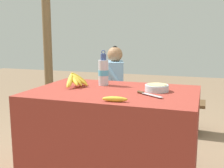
# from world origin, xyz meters

# --- Properties ---
(market_counter) EXTENTS (1.26, 0.85, 0.75)m
(market_counter) POSITION_xyz_m (0.00, 0.00, 0.37)
(market_counter) COLOR maroon
(market_counter) RESTS_ON ground_plane
(banana_bunch_ripe) EXTENTS (0.18, 0.27, 0.13)m
(banana_bunch_ripe) POSITION_xyz_m (-0.35, 0.05, 0.81)
(banana_bunch_ripe) COLOR #4C381E
(banana_bunch_ripe) RESTS_ON market_counter
(serving_bowl) EXTENTS (0.18, 0.18, 0.05)m
(serving_bowl) POSITION_xyz_m (0.32, 0.07, 0.78)
(serving_bowl) COLOR silver
(serving_bowl) RESTS_ON market_counter
(water_bottle) EXTENTS (0.09, 0.09, 0.30)m
(water_bottle) POSITION_xyz_m (-0.15, 0.19, 0.86)
(water_bottle) COLOR silver
(water_bottle) RESTS_ON market_counter
(loose_banana_front) EXTENTS (0.17, 0.06, 0.04)m
(loose_banana_front) POSITION_xyz_m (0.12, -0.34, 0.76)
(loose_banana_front) COLOR gold
(loose_banana_front) RESTS_ON market_counter
(knife) EXTENTS (0.21, 0.16, 0.02)m
(knife) POSITION_xyz_m (0.27, -0.08, 0.76)
(knife) COLOR #BCBCC1
(knife) RESTS_ON market_counter
(wooden_bench) EXTENTS (1.83, 0.32, 0.39)m
(wooden_bench) POSITION_xyz_m (-0.23, 1.34, 0.33)
(wooden_bench) COLOR brown
(wooden_bench) RESTS_ON ground_plane
(seated_vendor) EXTENTS (0.47, 0.43, 1.03)m
(seated_vendor) POSITION_xyz_m (-0.46, 1.30, 0.59)
(seated_vendor) COLOR #232328
(seated_vendor) RESTS_ON ground_plane
(banana_bunch_green) EXTENTS (0.15, 0.24, 0.13)m
(banana_bunch_green) POSITION_xyz_m (0.30, 1.34, 0.44)
(banana_bunch_green) COLOR #4C381E
(banana_bunch_green) RESTS_ON wooden_bench
(support_post_near) EXTENTS (0.12, 0.12, 2.65)m
(support_post_near) POSITION_xyz_m (-1.53, 1.58, 1.33)
(support_post_near) COLOR brown
(support_post_near) RESTS_ON ground_plane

